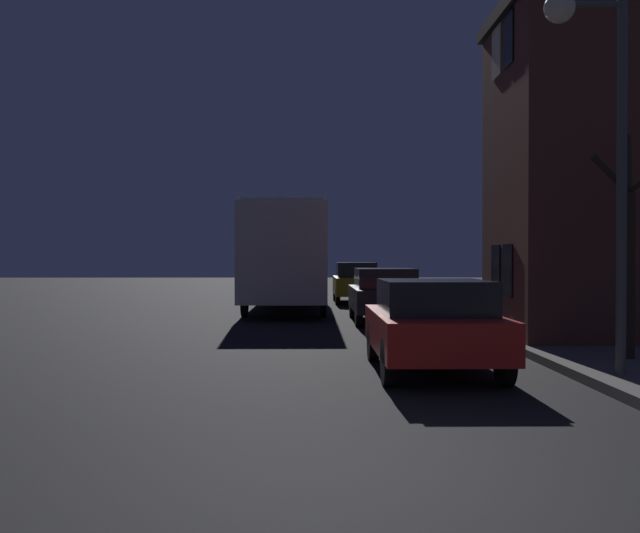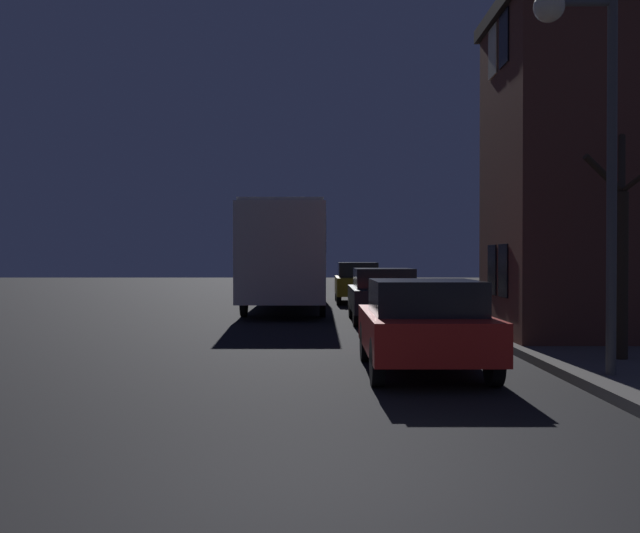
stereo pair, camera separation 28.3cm
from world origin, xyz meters
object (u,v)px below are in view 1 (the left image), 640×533
Objects in this scene: bus at (288,249)px; car_far_lane at (356,282)px; car_near_lane at (432,323)px; car_mid_lane at (384,294)px; bare_tree at (629,246)px; streetlamp at (594,103)px.

car_far_lane is (2.63, 3.16, -1.27)m from bus.
car_mid_lane is at bearing 89.09° from car_near_lane.
bus is 4.31m from car_far_lane.
car_far_lane is (-0.13, 17.54, 0.07)m from car_near_lane.
bare_tree is 9.00m from car_mid_lane.
car_mid_lane is (0.14, 8.86, 0.02)m from car_near_lane.
car_mid_lane is 0.98× the size of car_far_lane.
streetlamp is 2.89m from bare_tree.
bus reaches higher than car_far_lane.
streetlamp reaches higher than car_mid_lane.
streetlamp is 4.02m from car_near_lane.
car_far_lane reaches higher than car_mid_lane.
streetlamp is 1.27× the size of car_mid_lane.
bare_tree reaches higher than car_near_lane.
bare_tree is at bearing -68.80° from car_mid_lane.
bus is 2.65× the size of car_mid_lane.
streetlamp reaches higher than bus.
car_near_lane is at bearing -170.70° from bare_tree.
bare_tree is 17.39m from car_far_lane.
streetlamp is 0.48× the size of bus.
streetlamp reaches higher than car_near_lane.
bare_tree is 15.13m from bus.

